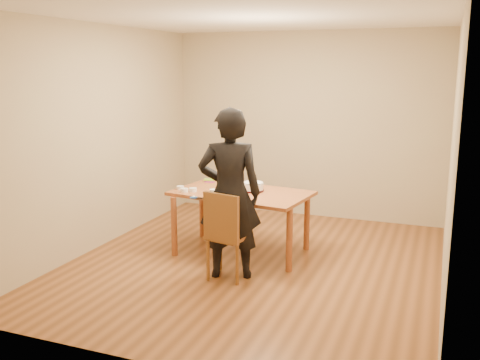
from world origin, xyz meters
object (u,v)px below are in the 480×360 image
(cake, at_px, (253,186))
(person, at_px, (230,194))
(dining_table, at_px, (242,193))
(cake_plate, at_px, (253,190))
(dining_chair, at_px, (228,236))

(cake, bearing_deg, person, -87.57)
(dining_table, xyz_separation_m, person, (0.15, -0.73, 0.17))
(person, bearing_deg, cake_plate, -107.55)
(dining_chair, xyz_separation_m, cake, (-0.03, 0.86, 0.36))
(dining_table, bearing_deg, person, -70.67)
(cake_plate, height_order, person, person)
(cake_plate, bearing_deg, person, -87.57)
(cake_plate, bearing_deg, cake, 0.00)
(dining_table, relative_size, cake, 6.46)
(dining_table, xyz_separation_m, cake, (0.12, 0.08, 0.08))
(dining_table, distance_m, cake, 0.16)
(dining_chair, height_order, person, person)
(dining_chair, bearing_deg, cake, 105.31)
(cake_plate, relative_size, person, 0.14)
(cake_plate, height_order, cake, cake)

